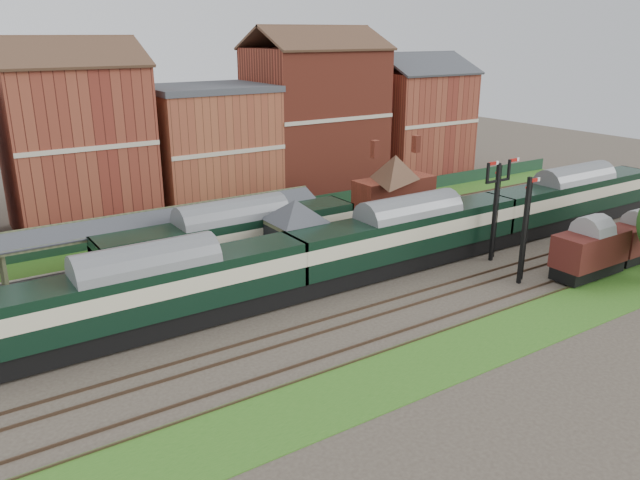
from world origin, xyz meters
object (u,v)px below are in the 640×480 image
dmu_train (408,234)px  signal_box (296,236)px  semaphore_bracket (496,205)px  goods_van_a (590,250)px  platform_railcar (233,239)px

dmu_train → signal_box: bearing=158.4°
signal_box → semaphore_bracket: bearing=-20.9°
semaphore_bracket → goods_van_a: (3.23, -6.50, -2.53)m
signal_box → goods_van_a: (18.27, -12.25, -1.09)m
platform_railcar → goods_van_a: 26.81m
dmu_train → platform_railcar: size_ratio=3.02×
semaphore_bracket → goods_van_a: semaphore_bracket is taller
signal_box → dmu_train: bearing=-21.6°
platform_railcar → signal_box: bearing=-42.1°
signal_box → semaphore_bracket: (15.04, -5.75, 1.44)m
signal_box → platform_railcar: 4.87m
dmu_train → semaphore_bracket: bearing=-20.1°
semaphore_bracket → platform_railcar: size_ratio=0.40×
platform_railcar → goods_van_a: size_ratio=3.34×
dmu_train → platform_railcar: (-11.79, 6.50, -0.02)m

